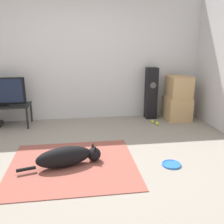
{
  "coord_description": "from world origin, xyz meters",
  "views": [
    {
      "loc": [
        -0.03,
        -3.12,
        1.63
      ],
      "look_at": [
        0.54,
        0.91,
        0.45
      ],
      "focal_mm": 40.0,
      "sensor_mm": 36.0,
      "label": 1
    }
  ],
  "objects_px": {
    "frisbee": "(171,164)",
    "tennis_ball_near_speaker": "(152,122)",
    "cardboard_box_upper": "(179,87)",
    "dog": "(68,157)",
    "floor_speaker": "(151,93)",
    "cardboard_box_lower": "(177,109)",
    "tennis_ball_by_boxes": "(157,123)"
  },
  "relations": [
    {
      "from": "dog",
      "to": "cardboard_box_lower",
      "type": "distance_m",
      "value": 2.84
    },
    {
      "from": "floor_speaker",
      "to": "tennis_ball_near_speaker",
      "type": "bearing_deg",
      "value": -99.21
    },
    {
      "from": "dog",
      "to": "frisbee",
      "type": "xyz_separation_m",
      "value": [
        1.38,
        -0.17,
        -0.13
      ]
    },
    {
      "from": "frisbee",
      "to": "tennis_ball_near_speaker",
      "type": "bearing_deg",
      "value": 81.35
    },
    {
      "from": "tennis_ball_near_speaker",
      "to": "floor_speaker",
      "type": "bearing_deg",
      "value": 80.79
    },
    {
      "from": "tennis_ball_by_boxes",
      "to": "cardboard_box_upper",
      "type": "bearing_deg",
      "value": 29.96
    },
    {
      "from": "floor_speaker",
      "to": "cardboard_box_lower",
      "type": "bearing_deg",
      "value": -19.08
    },
    {
      "from": "frisbee",
      "to": "floor_speaker",
      "type": "distance_m",
      "value": 2.2
    },
    {
      "from": "tennis_ball_by_boxes",
      "to": "tennis_ball_near_speaker",
      "type": "xyz_separation_m",
      "value": [
        -0.06,
        0.12,
        0.0
      ]
    },
    {
      "from": "cardboard_box_upper",
      "to": "tennis_ball_near_speaker",
      "type": "relative_size",
      "value": 7.09
    },
    {
      "from": "cardboard_box_lower",
      "to": "tennis_ball_by_boxes",
      "type": "xyz_separation_m",
      "value": [
        -0.52,
        -0.31,
        -0.2
      ]
    },
    {
      "from": "cardboard_box_lower",
      "to": "tennis_ball_near_speaker",
      "type": "height_order",
      "value": "cardboard_box_lower"
    },
    {
      "from": "cardboard_box_upper",
      "to": "dog",
      "type": "bearing_deg",
      "value": -141.74
    },
    {
      "from": "cardboard_box_lower",
      "to": "tennis_ball_by_boxes",
      "type": "height_order",
      "value": "cardboard_box_lower"
    },
    {
      "from": "frisbee",
      "to": "cardboard_box_lower",
      "type": "distance_m",
      "value": 2.12
    },
    {
      "from": "dog",
      "to": "frisbee",
      "type": "distance_m",
      "value": 1.39
    },
    {
      "from": "tennis_ball_by_boxes",
      "to": "frisbee",
      "type": "bearing_deg",
      "value": -101.37
    },
    {
      "from": "dog",
      "to": "frisbee",
      "type": "bearing_deg",
      "value": -6.97
    },
    {
      "from": "frisbee",
      "to": "tennis_ball_near_speaker",
      "type": "distance_m",
      "value": 1.77
    },
    {
      "from": "frisbee",
      "to": "tennis_ball_by_boxes",
      "type": "distance_m",
      "value": 1.66
    },
    {
      "from": "frisbee",
      "to": "tennis_ball_near_speaker",
      "type": "xyz_separation_m",
      "value": [
        0.27,
        1.75,
        0.02
      ]
    },
    {
      "from": "dog",
      "to": "frisbee",
      "type": "relative_size",
      "value": 4.2
    },
    {
      "from": "floor_speaker",
      "to": "tennis_ball_near_speaker",
      "type": "distance_m",
      "value": 0.63
    },
    {
      "from": "dog",
      "to": "cardboard_box_upper",
      "type": "bearing_deg",
      "value": 38.26
    },
    {
      "from": "cardboard_box_lower",
      "to": "tennis_ball_near_speaker",
      "type": "bearing_deg",
      "value": -162.2
    },
    {
      "from": "floor_speaker",
      "to": "tennis_ball_by_boxes",
      "type": "height_order",
      "value": "floor_speaker"
    },
    {
      "from": "cardboard_box_lower",
      "to": "floor_speaker",
      "type": "relative_size",
      "value": 0.48
    },
    {
      "from": "dog",
      "to": "tennis_ball_near_speaker",
      "type": "xyz_separation_m",
      "value": [
        1.64,
        1.58,
        -0.11
      ]
    },
    {
      "from": "dog",
      "to": "tennis_ball_by_boxes",
      "type": "distance_m",
      "value": 2.25
    },
    {
      "from": "cardboard_box_lower",
      "to": "floor_speaker",
      "type": "height_order",
      "value": "floor_speaker"
    },
    {
      "from": "frisbee",
      "to": "cardboard_box_lower",
      "type": "height_order",
      "value": "cardboard_box_lower"
    },
    {
      "from": "tennis_ball_near_speaker",
      "to": "tennis_ball_by_boxes",
      "type": "bearing_deg",
      "value": -62.59
    }
  ]
}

